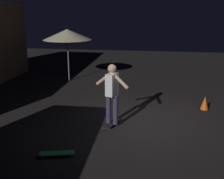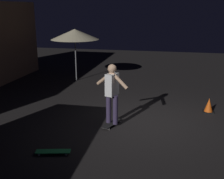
% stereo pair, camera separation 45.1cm
% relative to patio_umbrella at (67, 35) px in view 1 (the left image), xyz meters
% --- Properties ---
extents(ground_plane, '(28.00, 28.00, 0.00)m').
position_rel_patio_umbrella_xyz_m(ground_plane, '(-4.13, -3.57, -2.07)').
color(ground_plane, black).
extents(patio_umbrella, '(2.10, 2.10, 2.30)m').
position_rel_patio_umbrella_xyz_m(patio_umbrella, '(0.00, 0.00, 0.00)').
color(patio_umbrella, slate).
rests_on(patio_umbrella, ground_plane).
extents(skateboard_ridden, '(0.80, 0.45, 0.07)m').
position_rel_patio_umbrella_xyz_m(skateboard_ridden, '(-4.62, -2.68, -2.02)').
color(skateboard_ridden, black).
rests_on(skateboard_ridden, ground_plane).
extents(skateboard_spare, '(0.38, 0.81, 0.07)m').
position_rel_patio_umbrella_xyz_m(skateboard_spare, '(-6.46, -1.74, -2.02)').
color(skateboard_spare, green).
rests_on(skateboard_spare, ground_plane).
extents(skater, '(0.43, 0.95, 1.67)m').
position_rel_patio_umbrella_xyz_m(skater, '(-4.62, -2.68, -1.04)').
color(skater, '#382D4C').
rests_on(skater, skateboard_ridden).
extents(traffic_cone, '(0.34, 0.34, 0.46)m').
position_rel_patio_umbrella_xyz_m(traffic_cone, '(-2.94, -5.43, -1.86)').
color(traffic_cone, black).
rests_on(traffic_cone, ground_plane).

